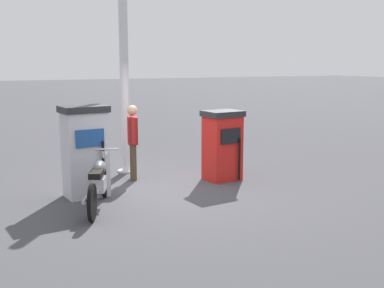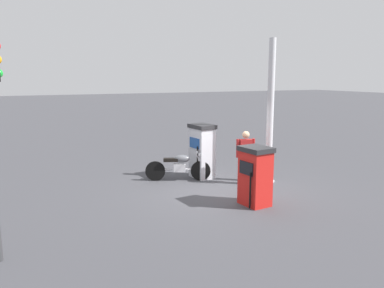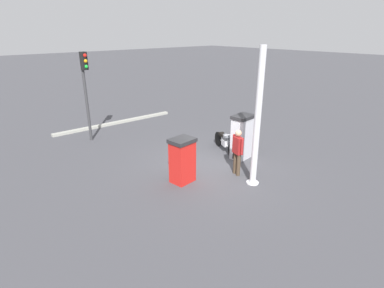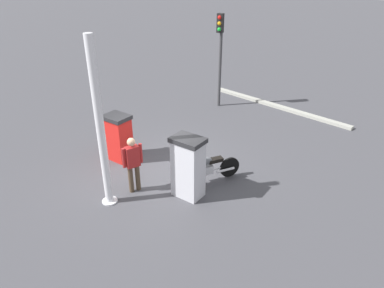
{
  "view_description": "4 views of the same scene",
  "coord_description": "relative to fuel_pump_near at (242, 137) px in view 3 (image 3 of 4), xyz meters",
  "views": [
    {
      "loc": [
        8.4,
        -3.48,
        2.49
      ],
      "look_at": [
        1.0,
        0.13,
        1.07
      ],
      "focal_mm": 44.59,
      "sensor_mm": 36.0,
      "label": 1
    },
    {
      "loc": [
        5.12,
        9.14,
        3.19
      ],
      "look_at": [
        0.53,
        -0.5,
        1.3
      ],
      "focal_mm": 35.97,
      "sensor_mm": 36.0,
      "label": 2
    },
    {
      "loc": [
        -7.11,
        7.07,
        4.68
      ],
      "look_at": [
        0.71,
        0.19,
        0.7
      ],
      "focal_mm": 28.3,
      "sensor_mm": 36.0,
      "label": 3
    },
    {
      "loc": [
        -5.98,
        -6.76,
        5.58
      ],
      "look_at": [
        0.86,
        -0.57,
        0.79
      ],
      "focal_mm": 32.96,
      "sensor_mm": 36.0,
      "label": 4
    }
  ],
  "objects": [
    {
      "name": "ground_plane",
      "position": [
        0.27,
        1.46,
        -0.86
      ],
      "size": [
        120.0,
        120.0,
        0.0
      ],
      "primitive_type": "plane",
      "color": "#424247"
    },
    {
      "name": "fuel_pump_near",
      "position": [
        0.0,
        0.0,
        0.0
      ],
      "size": [
        0.67,
        0.89,
        1.7
      ],
      "color": "silver",
      "rests_on": "ground"
    },
    {
      "name": "fuel_pump_far",
      "position": [
        0.0,
        2.92,
        -0.11
      ],
      "size": [
        0.69,
        0.83,
        1.48
      ],
      "color": "red",
      "rests_on": "ground"
    },
    {
      "name": "motorcycle_near_pump",
      "position": [
        0.8,
        0.03,
        -0.4
      ],
      "size": [
        1.86,
        0.95,
        0.94
      ],
      "color": "black",
      "rests_on": "ground"
    },
    {
      "name": "attendant_person",
      "position": [
        -0.83,
        1.21,
        0.05
      ],
      "size": [
        0.57,
        0.29,
        1.6
      ],
      "color": "#473828",
      "rests_on": "ground"
    },
    {
      "name": "roadside_traffic_light",
      "position": [
        5.67,
        3.46,
        1.74
      ],
      "size": [
        0.4,
        0.29,
        3.81
      ],
      "color": "#38383A",
      "rests_on": "ground"
    },
    {
      "name": "canopy_support_pole",
      "position": [
        -1.61,
        1.31,
        1.2
      ],
      "size": [
        0.4,
        0.4,
        4.28
      ],
      "color": "silver",
      "rests_on": "ground"
    },
    {
      "name": "road_edge_kerb",
      "position": [
        7.23,
        1.46,
        -0.8
      ],
      "size": [
        0.47,
        6.46,
        0.12
      ],
      "color": "#9E9E93",
      "rests_on": "ground"
    }
  ]
}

